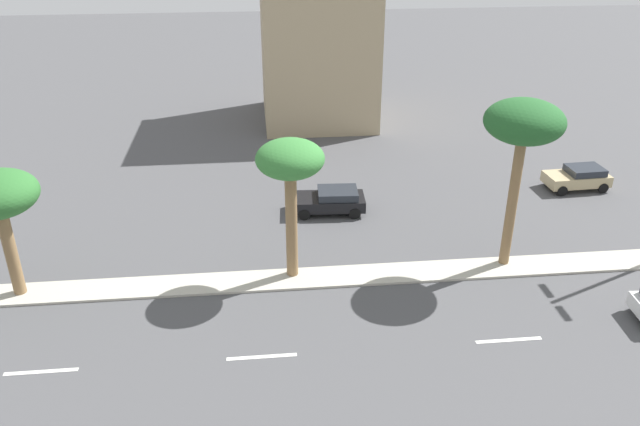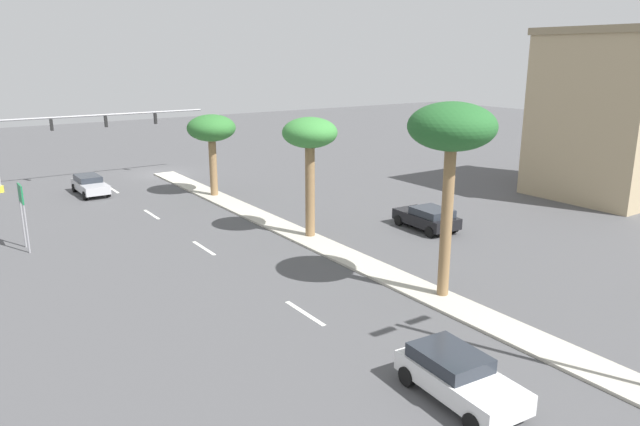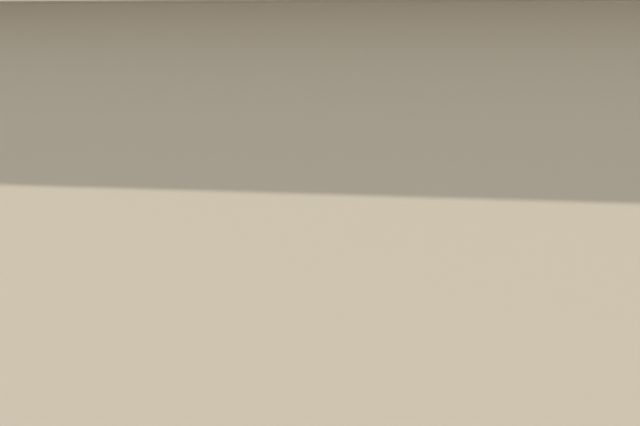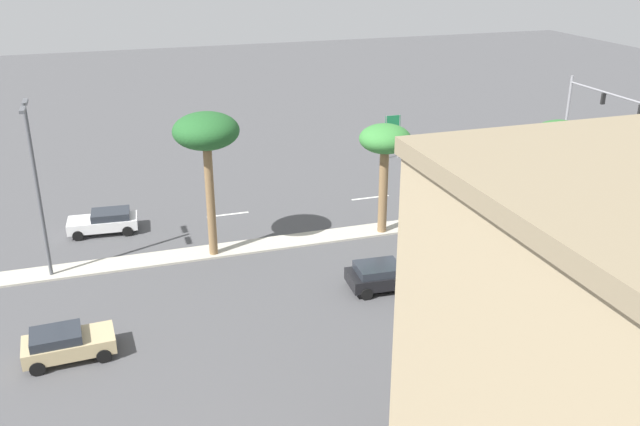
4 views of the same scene
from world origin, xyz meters
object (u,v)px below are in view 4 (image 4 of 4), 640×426
palm_tree_rear (385,143)px  street_lamp_center (36,178)px  palm_tree_inboard (206,135)px  sedan_black_left (385,275)px  sedan_tan_trailing (66,343)px  sedan_silver_right (559,158)px  palm_tree_leading (560,138)px  directional_road_sign (393,128)px  commercial_building (619,393)px  traffic_signal_gantry (606,112)px  sedan_white_center (105,221)px

palm_tree_rear → street_lamp_center: bearing=89.7°
palm_tree_inboard → sedan_black_left: bearing=-130.6°
sedan_tan_trailing → sedan_silver_right: 40.32m
palm_tree_inboard → sedan_silver_right: (7.72, -29.06, -6.46)m
palm_tree_leading → sedan_silver_right: (7.46, -5.99, -4.21)m
palm_tree_rear → directional_road_sign: bearing=-25.8°
commercial_building → palm_tree_inboard: commercial_building is taller
sedan_tan_trailing → traffic_signal_gantry: bearing=-67.7°
traffic_signal_gantry → sedan_tan_trailing: traffic_signal_gantry is taller
street_lamp_center → sedan_white_center: (5.27, -3.02, -4.93)m
commercial_building → sedan_silver_right: 39.38m
directional_road_sign → palm_tree_leading: (-13.64, -5.83, 2.36)m
street_lamp_center → sedan_black_left: (-6.83, -16.71, -4.93)m
traffic_signal_gantry → sedan_tan_trailing: size_ratio=4.32×
directional_road_sign → palm_tree_leading: 15.02m
commercial_building → palm_tree_rear: size_ratio=1.78×
traffic_signal_gantry → sedan_tan_trailing: 44.96m
directional_road_sign → palm_tree_rear: palm_tree_rear is taller
directional_road_sign → sedan_black_left: 22.75m
palm_tree_inboard → sedan_tan_trailing: size_ratio=2.11×
commercial_building → sedan_black_left: size_ratio=2.87×
traffic_signal_gantry → sedan_white_center: (-3.26, 39.44, -3.17)m
sedan_tan_trailing → sedan_silver_right: sedan_tan_trailing is taller
palm_tree_inboard → commercial_building: bearing=-164.3°
palm_tree_leading → street_lamp_center: 31.94m
sedan_white_center → sedan_silver_right: (2.36, -34.90, -0.01)m
traffic_signal_gantry → street_lamp_center: (-8.53, 42.46, 1.76)m
traffic_signal_gantry → commercial_building: (-32.98, 26.76, 2.13)m
palm_tree_rear → sedan_tan_trailing: palm_tree_rear is taller
traffic_signal_gantry → palm_tree_inboard: (-8.62, 33.60, 3.28)m
commercial_building → sedan_silver_right: commercial_building is taller
sedan_white_center → traffic_signal_gantry: bearing=-85.3°
directional_road_sign → sedan_white_center: bearing=110.3°
palm_tree_inboard → street_lamp_center: (0.09, 8.86, -1.52)m
traffic_signal_gantry → palm_tree_rear: palm_tree_rear is taller
sedan_white_center → sedan_tan_trailing: size_ratio=1.09×
directional_road_sign → sedan_white_center: (-8.54, 23.08, -1.84)m
palm_tree_inboard → sedan_white_center: bearing=47.4°
palm_tree_rear → palm_tree_leading: bearing=-88.7°
palm_tree_inboard → sedan_silver_right: palm_tree_inboard is taller
commercial_building → sedan_tan_trailing: 22.34m
traffic_signal_gantry → directional_road_sign: traffic_signal_gantry is taller
palm_tree_leading → sedan_silver_right: palm_tree_leading is taller
directional_road_sign → sedan_white_center: 24.67m
commercial_building → sedan_black_left: bearing=-3.3°
traffic_signal_gantry → palm_tree_rear: size_ratio=2.50×
palm_tree_inboard → sedan_white_center: palm_tree_inboard is taller
sedan_white_center → sedan_black_left: size_ratio=1.02×
sedan_silver_right → palm_tree_inboard: bearing=104.9°
palm_tree_leading → sedan_black_left: palm_tree_leading is taller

